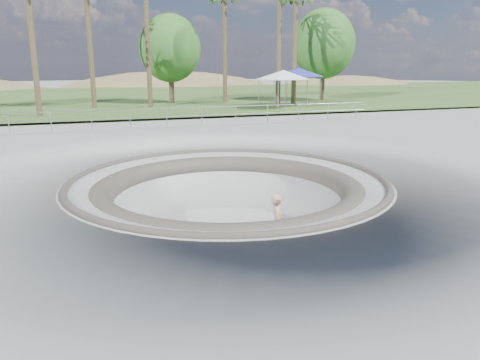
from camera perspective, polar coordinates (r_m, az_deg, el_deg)
The scene contains 11 objects.
ground at distance 15.06m, azimuth -1.48°, elevation -0.00°, with size 180.00×180.00×0.00m, color gray.
skate_bowl at distance 15.61m, azimuth -1.44°, elevation -6.52°, with size 14.00×14.00×4.10m.
grass_strip at distance 48.30m, azimuth -13.15°, elevation 9.82°, with size 180.00×36.00×0.12m.
distant_hills at distance 72.41m, azimuth -11.48°, elevation 5.53°, with size 103.20×45.00×28.60m.
safety_railing at distance 26.49m, azimuth -8.92°, elevation 7.59°, with size 25.00×0.06×1.03m.
skateboard at distance 14.27m, azimuth 4.50°, elevation -8.64°, with size 0.84×0.52×0.08m.
skater at distance 13.95m, azimuth 4.57°, elevation -5.24°, with size 0.64×0.42×1.76m, color tan.
canopy_white at distance 35.52m, azimuth 5.28°, elevation 12.65°, with size 5.39×5.39×2.78m.
canopy_blue at distance 37.53m, azimuth 7.00°, elevation 12.92°, with size 5.81×5.81×2.95m.
bushy_tree_mid at distance 40.60m, azimuth -8.52°, elevation 15.58°, with size 5.07×4.61×7.32m.
bushy_tree_right at distance 43.32m, azimuth 10.18°, elevation 16.00°, with size 5.55×5.05×8.01m.
Camera 1 is at (-4.10, -14.00, 3.73)m, focal length 35.00 mm.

